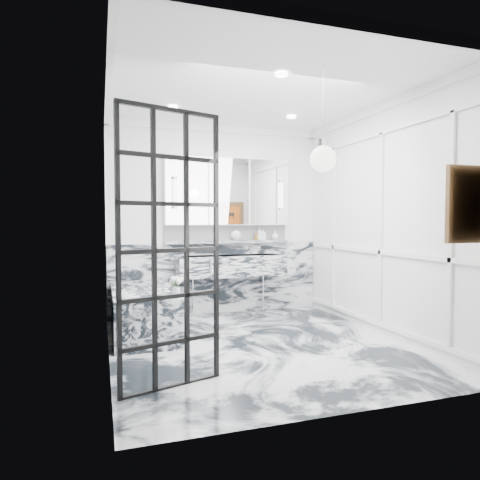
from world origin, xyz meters
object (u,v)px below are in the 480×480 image
object	(u,v)px
trough_sink	(231,265)
bathtub	(144,311)
crittall_door	(171,250)
mirror_cabinet	(228,192)

from	to	relation	value
trough_sink	bathtub	world-z (taller)	trough_sink
crittall_door	mirror_cabinet	xyz separation A→B (m)	(1.27, 2.64, 0.68)
crittall_door	mirror_cabinet	size ratio (longest dim) A/B	1.20
trough_sink	bathtub	xyz separation A→B (m)	(-1.33, -0.66, -0.45)
trough_sink	mirror_cabinet	distance (m)	1.10
mirror_cabinet	bathtub	world-z (taller)	mirror_cabinet
crittall_door	trough_sink	bearing A→B (deg)	45.50
crittall_door	trough_sink	size ratio (longest dim) A/B	1.43
trough_sink	mirror_cabinet	bearing A→B (deg)	90.00
crittall_door	mirror_cabinet	distance (m)	3.01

